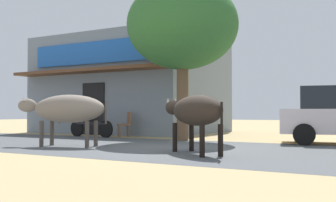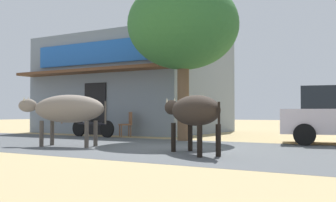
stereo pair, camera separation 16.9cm
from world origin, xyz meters
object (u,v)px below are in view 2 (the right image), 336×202
roadside_tree (183,26)px  parked_motorcycle (93,124)px  cow_far_dark (193,111)px  cow_near_brown (67,109)px  cafe_chair_by_doorway (67,121)px  cafe_chair_near_tree (127,123)px

roadside_tree → parked_motorcycle: bearing=179.8°
roadside_tree → cow_far_dark: 5.10m
cow_near_brown → cow_far_dark: (3.77, -0.02, -0.06)m
roadside_tree → cafe_chair_by_doorway: size_ratio=5.62×
cow_far_dark → cafe_chair_by_doorway: 10.17m
cow_near_brown → cow_far_dark: bearing=-0.4°
cow_far_dark → cafe_chair_near_tree: cow_far_dark is taller
cow_near_brown → cafe_chair_by_doorway: 7.16m
parked_motorcycle → cow_near_brown: (2.24, -3.64, 0.52)m
cafe_chair_by_doorway → roadside_tree: bearing=-12.8°
parked_motorcycle → cafe_chair_near_tree: (0.93, 0.83, 0.04)m
parked_motorcycle → cow_near_brown: cow_near_brown is taller
cow_near_brown → cafe_chair_by_doorway: cow_near_brown is taller
cow_far_dark → cafe_chair_by_doorway: cow_far_dark is taller
cafe_chair_near_tree → cafe_chair_by_doorway: (-3.70, 0.64, 0.00)m
cafe_chair_near_tree → parked_motorcycle: bearing=-138.3°
parked_motorcycle → cafe_chair_by_doorway: bearing=151.9°
cafe_chair_near_tree → cafe_chair_by_doorway: same height
cow_far_dark → cafe_chair_by_doorway: size_ratio=2.50×
cow_near_brown → cafe_chair_by_doorway: bearing=134.4°
cafe_chair_by_doorway → cafe_chair_near_tree: bearing=-9.8°
cafe_chair_near_tree → roadside_tree: bearing=-16.6°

